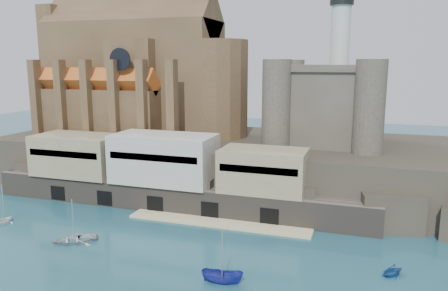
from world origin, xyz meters
The scene contains 9 objects.
ground centered at (0.00, 0.00, 0.00)m, with size 300.00×300.00×0.00m, color #1B4B5B.
promontory centered at (-0.19, 39.37, 4.92)m, with size 100.00×36.00×10.00m.
quay centered at (-10.19, 23.07, 6.07)m, with size 70.00×12.00×13.05m.
church centered at (-24.13, 41.85, 22.13)m, with size 47.00×25.93×30.51m.
castle_keep centered at (16.08, 41.08, 18.31)m, with size 21.20×21.20×29.30m.
boat_2 centered at (8.64, 0.05, 0.00)m, with size 1.91×1.96×5.08m, color #242D9C.
boat_4 centered at (-30.79, 7.52, 0.00)m, with size 2.98×1.82×3.45m, color white.
boat_6 centered at (-15.41, 4.71, 0.00)m, with size 4.46×1.29×6.24m, color silver.
boat_7 centered at (27.71, 8.24, 0.00)m, with size 2.92×1.79×3.39m, color #1B4D95.
Camera 1 is at (23.61, -44.84, 25.47)m, focal length 35.00 mm.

